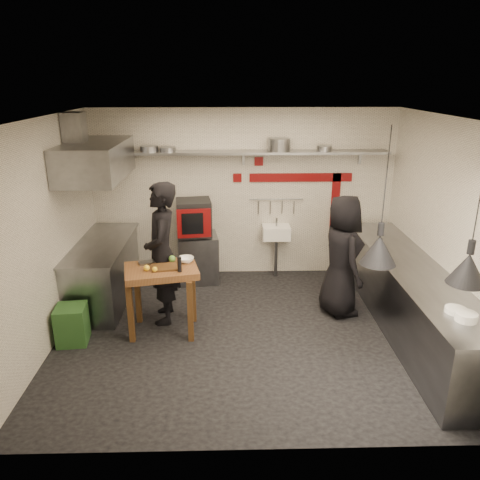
{
  "coord_description": "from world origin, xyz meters",
  "views": [
    {
      "loc": [
        -0.25,
        -5.53,
        3.24
      ],
      "look_at": [
        -0.1,
        0.3,
        1.21
      ],
      "focal_mm": 35.0,
      "sensor_mm": 36.0,
      "label": 1
    }
  ],
  "objects_px": {
    "chef_left": "(162,254)",
    "oven_stand": "(198,258)",
    "prep_table": "(163,300)",
    "green_bin": "(72,325)",
    "chef_right": "(342,256)",
    "combi_oven": "(194,217)"
  },
  "relations": [
    {
      "from": "chef_left",
      "to": "oven_stand",
      "type": "bearing_deg",
      "value": 158.39
    },
    {
      "from": "oven_stand",
      "to": "prep_table",
      "type": "xyz_separation_m",
      "value": [
        -0.36,
        -1.67,
        0.06
      ]
    },
    {
      "from": "green_bin",
      "to": "chef_right",
      "type": "bearing_deg",
      "value": 11.58
    },
    {
      "from": "combi_oven",
      "to": "oven_stand",
      "type": "bearing_deg",
      "value": -52.23
    },
    {
      "from": "prep_table",
      "to": "combi_oven",
      "type": "bearing_deg",
      "value": 67.4
    },
    {
      "from": "green_bin",
      "to": "prep_table",
      "type": "distance_m",
      "value": 1.19
    },
    {
      "from": "oven_stand",
      "to": "chef_left",
      "type": "bearing_deg",
      "value": -113.74
    },
    {
      "from": "green_bin",
      "to": "chef_right",
      "type": "height_order",
      "value": "chef_right"
    },
    {
      "from": "combi_oven",
      "to": "chef_right",
      "type": "bearing_deg",
      "value": -37.17
    },
    {
      "from": "oven_stand",
      "to": "prep_table",
      "type": "height_order",
      "value": "prep_table"
    },
    {
      "from": "combi_oven",
      "to": "chef_left",
      "type": "relative_size",
      "value": 0.29
    },
    {
      "from": "combi_oven",
      "to": "green_bin",
      "type": "bearing_deg",
      "value": -133.73
    },
    {
      "from": "oven_stand",
      "to": "combi_oven",
      "type": "distance_m",
      "value": 0.69
    },
    {
      "from": "green_bin",
      "to": "prep_table",
      "type": "xyz_separation_m",
      "value": [
        1.14,
        0.26,
        0.21
      ]
    },
    {
      "from": "prep_table",
      "to": "chef_right",
      "type": "relative_size",
      "value": 0.53
    },
    {
      "from": "chef_left",
      "to": "prep_table",
      "type": "bearing_deg",
      "value": -0.51
    },
    {
      "from": "prep_table",
      "to": "green_bin",
      "type": "bearing_deg",
      "value": -179.51
    },
    {
      "from": "chef_left",
      "to": "combi_oven",
      "type": "bearing_deg",
      "value": 160.82
    },
    {
      "from": "combi_oven",
      "to": "prep_table",
      "type": "xyz_separation_m",
      "value": [
        -0.31,
        -1.71,
        -0.63
      ]
    },
    {
      "from": "combi_oven",
      "to": "chef_left",
      "type": "xyz_separation_m",
      "value": [
        -0.34,
        -1.38,
        -0.11
      ]
    },
    {
      "from": "prep_table",
      "to": "chef_right",
      "type": "xyz_separation_m",
      "value": [
        2.46,
        0.48,
        0.41
      ]
    },
    {
      "from": "green_bin",
      "to": "prep_table",
      "type": "bearing_deg",
      "value": 12.71
    }
  ]
}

